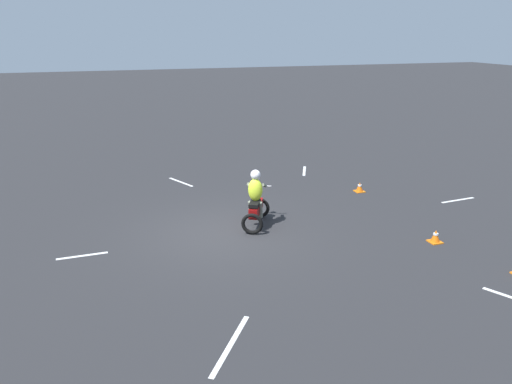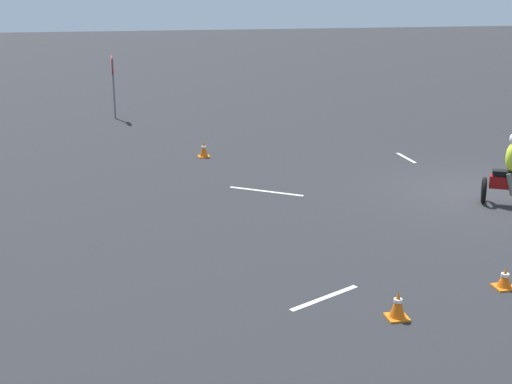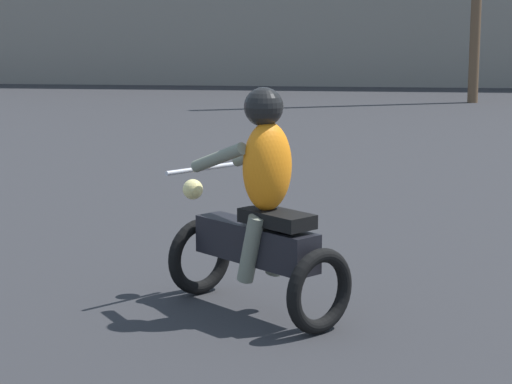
{
  "view_description": "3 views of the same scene",
  "coord_description": "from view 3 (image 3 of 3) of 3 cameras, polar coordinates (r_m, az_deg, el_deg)",
  "views": [
    {
      "loc": [
        3.1,
        12.3,
        5.3
      ],
      "look_at": [
        -1.04,
        -0.21,
        1.0
      ],
      "focal_mm": 35.0,
      "sensor_mm": 36.0,
      "label": 1
    },
    {
      "loc": [
        -14.86,
        8.57,
        4.85
      ],
      "look_at": [
        -1.81,
        5.87,
        0.9
      ],
      "focal_mm": 50.0,
      "sensor_mm": 36.0,
      "label": 2
    },
    {
      "loc": [
        -1.84,
        4.94,
        2.22
      ],
      "look_at": [
        -2.58,
        11.96,
        0.9
      ],
      "focal_mm": 70.0,
      "sensor_mm": 36.0,
      "label": 3
    }
  ],
  "objects": [
    {
      "name": "motorcycle_rider_background",
      "position": [
        7.18,
        0.19,
        -1.4
      ],
      "size": [
        1.44,
        1.38,
        1.66
      ],
      "rotation": [
        0.0,
        0.0,
        0.84
      ],
      "color": "black",
      "rests_on": "ground"
    }
  ]
}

